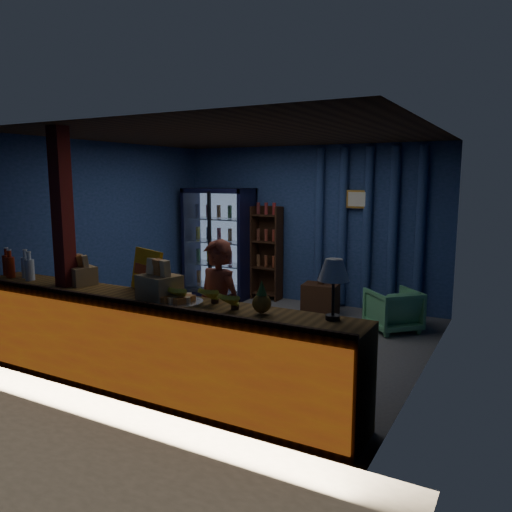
{
  "coord_description": "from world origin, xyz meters",
  "views": [
    {
      "loc": [
        3.18,
        -5.47,
        2.08
      ],
      "look_at": [
        0.3,
        -0.2,
        1.14
      ],
      "focal_mm": 35.0,
      "sensor_mm": 36.0,
      "label": 1
    }
  ],
  "objects": [
    {
      "name": "yellow_sign",
      "position": [
        -0.14,
        -1.68,
        1.16
      ],
      "size": [
        0.53,
        0.29,
        0.42
      ],
      "color": "#F4A90C",
      "rests_on": "counter"
    },
    {
      "name": "ground",
      "position": [
        0.0,
        0.0,
        0.0
      ],
      "size": [
        4.6,
        4.6,
        0.0
      ],
      "primitive_type": "plane",
      "color": "#515154",
      "rests_on": "ground"
    },
    {
      "name": "snack_box_left",
      "position": [
        0.21,
        -1.9,
        1.09
      ],
      "size": [
        0.42,
        0.37,
        0.38
      ],
      "color": "#A79150",
      "rests_on": "counter"
    },
    {
      "name": "pineapple",
      "position": [
        1.28,
        -1.88,
        1.07
      ],
      "size": [
        0.16,
        0.16,
        0.28
      ],
      "color": "brown",
      "rests_on": "counter"
    },
    {
      "name": "framed_picture",
      "position": [
        0.85,
        2.1,
        1.75
      ],
      "size": [
        0.36,
        0.04,
        0.28
      ],
      "color": "gold",
      "rests_on": "room_walls"
    },
    {
      "name": "bottle_shelf",
      "position": [
        -0.7,
        2.06,
        0.79
      ],
      "size": [
        0.5,
        0.28,
        1.6
      ],
      "color": "#381E12",
      "rests_on": "ground"
    },
    {
      "name": "pastry_tray",
      "position": [
        0.46,
        -1.95,
        0.98
      ],
      "size": [
        0.46,
        0.46,
        0.07
      ],
      "color": "silver",
      "rests_on": "counter"
    },
    {
      "name": "shopkeeper",
      "position": [
        0.54,
        -1.43,
        0.74
      ],
      "size": [
        0.61,
        0.47,
        1.48
      ],
      "primitive_type": "imported",
      "rotation": [
        0.0,
        0.0,
        -0.23
      ],
      "color": "brown",
      "rests_on": "ground"
    },
    {
      "name": "support_post",
      "position": [
        -1.05,
        -1.9,
        1.3
      ],
      "size": [
        0.16,
        0.16,
        2.6
      ],
      "primitive_type": "cube",
      "color": "maroon",
      "rests_on": "ground"
    },
    {
      "name": "soda_bottles",
      "position": [
        -1.89,
        -1.86,
        1.08
      ],
      "size": [
        0.61,
        0.18,
        0.33
      ],
      "color": "#B62A0C",
      "rests_on": "counter"
    },
    {
      "name": "table_lamp",
      "position": [
        1.86,
        -1.76,
        1.34
      ],
      "size": [
        0.25,
        0.25,
        0.5
      ],
      "color": "black",
      "rests_on": "counter"
    },
    {
      "name": "green_chair",
      "position": [
        1.66,
        1.25,
        0.29
      ],
      "size": [
        0.89,
        0.89,
        0.58
      ],
      "primitive_type": "imported",
      "rotation": [
        0.0,
        0.0,
        3.91
      ],
      "color": "#4F9F68",
      "rests_on": "ground"
    },
    {
      "name": "curtain_folds",
      "position": [
        1.0,
        2.14,
        1.3
      ],
      "size": [
        1.74,
        0.14,
        2.5
      ],
      "color": "navy",
      "rests_on": "room_walls"
    },
    {
      "name": "snack_box_centre",
      "position": [
        -0.97,
        -1.77,
        1.06
      ],
      "size": [
        0.36,
        0.33,
        0.32
      ],
      "color": "#A79150",
      "rests_on": "counter"
    },
    {
      "name": "beverage_cooler",
      "position": [
        -1.55,
        1.92,
        0.93
      ],
      "size": [
        1.2,
        0.62,
        1.9
      ],
      "color": "black",
      "rests_on": "ground"
    },
    {
      "name": "room_walls",
      "position": [
        0.0,
        0.0,
        1.57
      ],
      "size": [
        4.6,
        4.6,
        4.6
      ],
      "color": "navy",
      "rests_on": "ground"
    },
    {
      "name": "counter",
      "position": [
        0.0,
        -1.91,
        0.48
      ],
      "size": [
        4.4,
        0.57,
        0.99
      ],
      "color": "brown",
      "rests_on": "ground"
    },
    {
      "name": "banana_bunches",
      "position": [
        0.59,
        -1.85,
        1.04
      ],
      "size": [
        1.07,
        0.3,
        0.17
      ],
      "color": "yellow",
      "rests_on": "counter"
    },
    {
      "name": "side_table",
      "position": [
        0.49,
        1.53,
        0.24
      ],
      "size": [
        0.56,
        0.44,
        0.57
      ],
      "color": "#381E12",
      "rests_on": "ground"
    }
  ]
}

